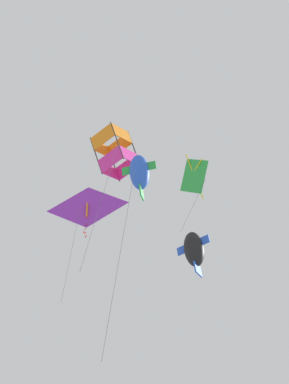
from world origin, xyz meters
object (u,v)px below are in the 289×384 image
object	(u,v)px
kite_delta_low_drifter	(88,209)
kite_fish_near_left	(139,173)
kite_fish_near_right	(194,249)
kite_diamond_far_centre	(194,176)
kite_box_highest	(115,152)

from	to	relation	value
kite_delta_low_drifter	kite_fish_near_left	size ratio (longest dim) A/B	0.82
kite_fish_near_right	kite_diamond_far_centre	world-z (taller)	kite_diamond_far_centre
kite_box_highest	kite_fish_near_right	bearing A→B (deg)	79.76
kite_fish_near_right	kite_box_highest	bearing A→B (deg)	-109.01
kite_delta_low_drifter	kite_fish_near_right	size ratio (longest dim) A/B	3.18
kite_box_highest	kite_diamond_far_centre	distance (m)	5.34
kite_diamond_far_centre	kite_fish_near_right	bearing A→B (deg)	-140.75
kite_delta_low_drifter	kite_box_highest	world-z (taller)	kite_delta_low_drifter
kite_fish_near_left	kite_diamond_far_centre	bearing A→B (deg)	75.80
kite_box_highest	kite_fish_near_left	world-z (taller)	kite_box_highest
kite_delta_low_drifter	kite_diamond_far_centre	size ratio (longest dim) A/B	1.49
kite_fish_near_right	kite_diamond_far_centre	bearing A→B (deg)	32.94
kite_delta_low_drifter	kite_fish_near_left	world-z (taller)	kite_delta_low_drifter
kite_delta_low_drifter	kite_box_highest	bearing A→B (deg)	-65.54
kite_fish_near_right	kite_fish_near_left	world-z (taller)	kite_fish_near_right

